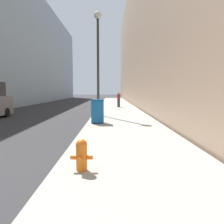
% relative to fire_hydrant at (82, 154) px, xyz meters
% --- Properties ---
extents(sidewalk_right, '(3.90, 60.00, 0.13)m').
position_rel_fire_hydrant_xyz_m(sidewalk_right, '(1.29, 16.68, -0.42)').
color(sidewalk_right, '#9E998E').
rests_on(sidewalk_right, ground).
extents(building_right_stone, '(12.00, 60.00, 17.59)m').
position_rel_fire_hydrant_xyz_m(building_right_stone, '(9.34, 24.68, 8.31)').
color(building_right_stone, '#9E7F66').
rests_on(building_right_stone, ground).
extents(fire_hydrant, '(0.47, 0.36, 0.68)m').
position_rel_fire_hydrant_xyz_m(fire_hydrant, '(0.00, 0.00, 0.00)').
color(fire_hydrant, orange).
rests_on(fire_hydrant, sidewalk_right).
extents(trash_bin, '(0.65, 0.60, 1.24)m').
position_rel_fire_hydrant_xyz_m(trash_bin, '(-0.07, 6.85, 0.28)').
color(trash_bin, '#19609E').
rests_on(trash_bin, sidewalk_right).
extents(lamppost, '(0.50, 0.50, 6.93)m').
position_rel_fire_hydrant_xyz_m(lamppost, '(-0.24, 10.49, 3.98)').
color(lamppost, '#2D332D').
rests_on(lamppost, sidewalk_right).
extents(pedestrian_on_sidewalk, '(0.32, 0.21, 1.60)m').
position_rel_fire_hydrant_xyz_m(pedestrian_on_sidewalk, '(1.44, 18.14, 0.45)').
color(pedestrian_on_sidewalk, '#2D3347').
rests_on(pedestrian_on_sidewalk, sidewalk_right).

